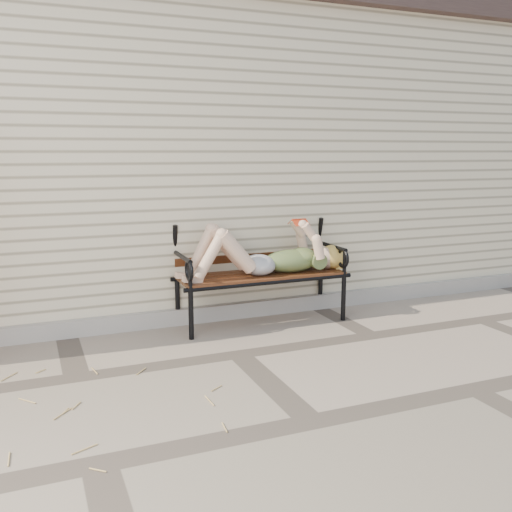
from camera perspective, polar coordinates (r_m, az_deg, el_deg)
name	(u,v)px	position (r m, az deg, el deg)	size (l,w,h in m)	color
ground	(239,354)	(4.65, -1.69, -9.81)	(80.00, 80.00, 0.00)	gray
house_wall	(153,160)	(7.25, -10.22, 9.43)	(8.00, 4.00, 3.00)	beige
house_roof	(149,19)	(7.41, -10.67, 22.29)	(8.30, 4.30, 0.30)	#473632
foundation_strip	(204,314)	(5.50, -5.26, -5.79)	(8.00, 0.10, 0.15)	gray
garden_bench	(257,256)	(5.42, 0.14, -0.01)	(1.72, 0.68, 1.11)	black
reading_woman	(264,255)	(5.30, 0.84, 0.15)	(1.62, 0.37, 0.51)	#093740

